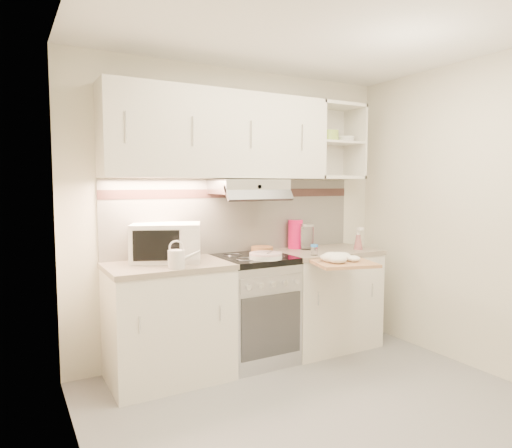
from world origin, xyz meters
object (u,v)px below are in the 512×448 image
Objects in this scene: electric_range at (254,308)px; glass_jar at (307,237)px; plate_stack at (266,256)px; pink_pitcher at (296,234)px; cutting_board at (343,263)px; microwave at (167,242)px; watering_can at (177,258)px; spray_bottle at (358,240)px.

glass_jar is (0.62, 0.10, 0.57)m from electric_range.
glass_jar is at bearing 24.85° from plate_stack.
electric_range is 0.83m from pink_pitcher.
electric_range is 3.83× the size of glass_jar.
cutting_board is at bearing -98.16° from glass_jar.
microwave is at bearing 163.75° from pink_pitcher.
microwave is at bearing 179.38° from glass_jar.
pink_pitcher is (1.27, 0.08, -0.01)m from microwave.
watering_can is at bearing -72.36° from microwave.
pink_pitcher reaches higher than cutting_board.
electric_range is 4.09× the size of spray_bottle.
spray_bottle is (0.41, -0.24, -0.03)m from glass_jar.
cutting_board is (1.28, -0.30, -0.10)m from watering_can.
spray_bottle reaches higher than electric_range.
watering_can is (-0.03, -0.34, -0.08)m from microwave.
watering_can is 1.06× the size of spray_bottle.
glass_jar is at bearing 158.01° from spray_bottle.
glass_jar is at bearing 97.49° from cutting_board.
plate_stack is at bearing -86.53° from electric_range.
electric_range is 3.88× the size of watering_can.
watering_can is at bearing -177.47° from cutting_board.
microwave reaches higher than glass_jar.
microwave reaches higher than cutting_board.
cutting_board is (-0.03, -0.72, -0.16)m from pink_pitcher.
glass_jar is at bearing 22.13° from microwave.
cutting_board is (-0.09, -0.62, -0.15)m from glass_jar.
electric_range is 0.85m from glass_jar.
pink_pitcher is (1.30, 0.42, 0.06)m from watering_can.
pink_pitcher is 1.15× the size of glass_jar.
pink_pitcher reaches higher than plate_stack.
spray_bottle is 0.64m from cutting_board.
cutting_board is at bearing -33.27° from plate_stack.
microwave is 2.38× the size of plate_stack.
glass_jar reaches higher than electric_range.
plate_stack is at bearing -155.15° from glass_jar.
watering_can is 0.76m from plate_stack.
spray_bottle is at bearing -7.49° from electric_range.
microwave is 0.79m from plate_stack.
microwave is 1.76m from spray_bottle.
plate_stack is (0.73, -0.30, -0.12)m from microwave.
microwave is 2.69× the size of glass_jar.
electric_range is at bearing -170.70° from glass_jar.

